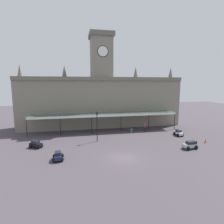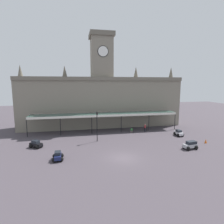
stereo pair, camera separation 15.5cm
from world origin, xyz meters
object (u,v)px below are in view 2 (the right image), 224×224
(car_black_sedan, at_px, (36,145))
(car_navy_sedan, at_px, (58,156))
(car_silver_estate, at_px, (190,146))
(car_white_sedan, at_px, (179,133))
(pedestrian_crossing_forecourt, at_px, (145,127))
(victorian_lamppost, at_px, (97,123))
(planter_by_canopy, at_px, (132,130))
(traffic_cone, at_px, (206,141))

(car_black_sedan, relative_size, car_navy_sedan, 1.08)
(car_navy_sedan, xyz_separation_m, car_silver_estate, (20.24, 0.22, 0.06))
(car_white_sedan, bearing_deg, pedestrian_crossing_forecourt, 140.78)
(victorian_lamppost, xyz_separation_m, planter_by_canopy, (7.88, 4.52, -2.87))
(car_silver_estate, xyz_separation_m, victorian_lamppost, (-14.02, 6.83, 2.79))
(car_black_sedan, distance_m, traffic_cone, 28.81)
(car_silver_estate, distance_m, victorian_lamppost, 15.85)
(planter_by_canopy, bearing_deg, victorian_lamppost, -150.13)
(planter_by_canopy, bearing_deg, car_black_sedan, -162.17)
(car_white_sedan, height_order, victorian_lamppost, victorian_lamppost)
(car_black_sedan, bearing_deg, car_navy_sedan, -55.95)
(car_white_sedan, xyz_separation_m, pedestrian_crossing_forecourt, (-5.36, 4.38, 0.41))
(car_silver_estate, relative_size, victorian_lamppost, 0.43)
(car_black_sedan, xyz_separation_m, traffic_cone, (28.60, -3.48, -0.14))
(car_navy_sedan, bearing_deg, planter_by_canopy, 39.39)
(car_navy_sedan, relative_size, car_white_sedan, 1.00)
(car_navy_sedan, height_order, pedestrian_crossing_forecourt, pedestrian_crossing_forecourt)
(pedestrian_crossing_forecourt, relative_size, victorian_lamppost, 0.31)
(car_silver_estate, height_order, victorian_lamppost, victorian_lamppost)
(car_silver_estate, height_order, traffic_cone, car_silver_estate)
(car_silver_estate, xyz_separation_m, pedestrian_crossing_forecourt, (-3.04, 11.59, 0.34))
(car_silver_estate, bearing_deg, car_black_sedan, 167.02)
(car_black_sedan, bearing_deg, victorian_lamppost, 7.13)
(car_white_sedan, height_order, car_silver_estate, car_silver_estate)
(car_white_sedan, relative_size, pedestrian_crossing_forecourt, 1.24)
(car_black_sedan, distance_m, car_white_sedan, 26.52)
(pedestrian_crossing_forecourt, xyz_separation_m, traffic_cone, (7.49, -9.51, -0.54))
(car_silver_estate, distance_m, pedestrian_crossing_forecourt, 11.99)
(car_navy_sedan, xyz_separation_m, victorian_lamppost, (6.22, 7.05, 2.85))
(car_white_sedan, bearing_deg, victorian_lamppost, -178.66)
(planter_by_canopy, bearing_deg, car_white_sedan, -26.08)
(car_white_sedan, xyz_separation_m, car_silver_estate, (-2.32, -7.21, 0.06))
(car_silver_estate, bearing_deg, pedestrian_crossing_forecourt, 104.71)
(car_navy_sedan, xyz_separation_m, traffic_cone, (24.69, 2.30, -0.14))
(victorian_lamppost, distance_m, traffic_cone, 19.30)
(victorian_lamppost, bearing_deg, traffic_cone, -14.42)
(car_black_sedan, distance_m, victorian_lamppost, 10.60)
(car_black_sedan, height_order, planter_by_canopy, car_black_sedan)
(car_black_sedan, relative_size, pedestrian_crossing_forecourt, 1.35)
(car_black_sedan, distance_m, planter_by_canopy, 18.91)
(car_black_sedan, bearing_deg, car_white_sedan, 3.56)
(car_navy_sedan, relative_size, car_silver_estate, 0.89)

